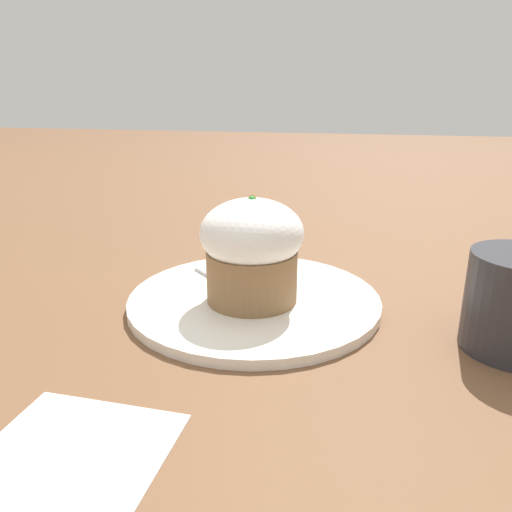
% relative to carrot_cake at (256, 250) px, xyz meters
% --- Properties ---
extents(ground_plane, '(4.00, 4.00, 0.00)m').
position_rel_carrot_cake_xyz_m(ground_plane, '(0.01, 0.00, -0.06)').
color(ground_plane, brown).
extents(dessert_plate, '(0.26, 0.26, 0.01)m').
position_rel_carrot_cake_xyz_m(dessert_plate, '(0.01, 0.00, -0.06)').
color(dessert_plate, white).
rests_on(dessert_plate, ground_plane).
extents(carrot_cake, '(0.10, 0.10, 0.11)m').
position_rel_carrot_cake_xyz_m(carrot_cake, '(0.00, 0.00, 0.00)').
color(carrot_cake, olive).
rests_on(carrot_cake, dessert_plate).
extents(spoon, '(0.10, 0.10, 0.01)m').
position_rel_carrot_cake_xyz_m(spoon, '(0.02, 0.02, -0.05)').
color(spoon, '#B7B7BC').
rests_on(spoon, dessert_plate).
extents(paper_napkin, '(0.14, 0.12, 0.00)m').
position_rel_carrot_cake_xyz_m(paper_napkin, '(-0.24, 0.07, -0.06)').
color(paper_napkin, white).
rests_on(paper_napkin, ground_plane).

